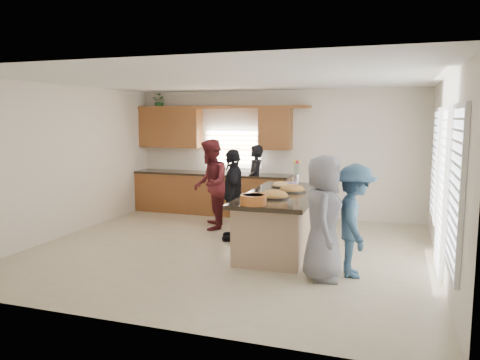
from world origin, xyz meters
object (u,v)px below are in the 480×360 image
(woman_left_back, at_px, (255,181))
(woman_right_front, at_px, (323,218))
(salad_bowl, at_px, (253,199))
(island, at_px, (282,222))
(woman_left_mid, at_px, (210,184))
(woman_left_front, at_px, (233,195))
(woman_right_back, at_px, (355,221))

(woman_left_back, bearing_deg, woman_right_front, 9.56)
(woman_left_back, distance_m, woman_right_front, 4.06)
(salad_bowl, bearing_deg, island, 83.02)
(woman_left_mid, bearing_deg, woman_left_front, 28.86)
(woman_left_mid, xyz_separation_m, woman_right_front, (2.56, -2.22, -0.04))
(island, distance_m, woman_left_front, 1.07)
(woman_left_front, bearing_deg, island, 56.84)
(salad_bowl, relative_size, woman_right_front, 0.22)
(salad_bowl, xyz_separation_m, woman_right_back, (1.43, 0.13, -0.24))
(salad_bowl, bearing_deg, woman_left_front, 119.60)
(salad_bowl, height_order, woman_left_back, woman_left_back)
(woman_right_back, bearing_deg, woman_left_back, 26.05)
(salad_bowl, distance_m, woman_right_back, 1.45)
(island, xyz_separation_m, woman_right_front, (0.89, -1.31, 0.40))
(woman_left_front, xyz_separation_m, woman_right_back, (2.25, -1.32, -0.04))
(salad_bowl, bearing_deg, woman_left_mid, 126.21)
(island, distance_m, woman_left_mid, 1.95)
(woman_left_front, height_order, woman_right_front, woman_right_front)
(woman_left_mid, height_order, woman_right_front, woman_left_mid)
(island, distance_m, woman_right_back, 1.69)
(woman_right_back, bearing_deg, woman_right_front, 113.68)
(island, height_order, woman_left_mid, woman_left_mid)
(salad_bowl, height_order, woman_right_front, woman_right_front)
(woman_left_back, relative_size, woman_left_front, 0.98)
(salad_bowl, height_order, woman_left_mid, woman_left_mid)
(woman_right_front, bearing_deg, woman_left_front, 42.49)
(woman_left_mid, distance_m, woman_left_front, 0.95)
(woman_left_back, bearing_deg, woman_left_mid, -42.73)
(island, xyz_separation_m, woman_left_front, (-0.97, 0.28, 0.37))
(woman_left_mid, xyz_separation_m, woman_right_back, (2.95, -1.95, -0.10))
(salad_bowl, relative_size, woman_left_mid, 0.21)
(island, bearing_deg, woman_left_mid, 149.87)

